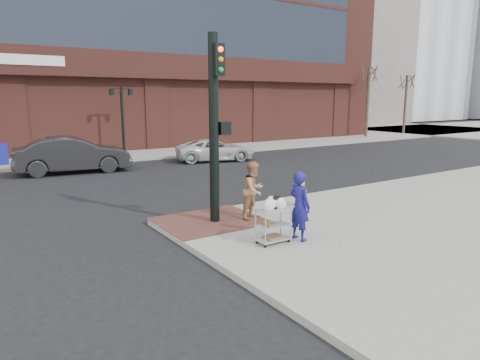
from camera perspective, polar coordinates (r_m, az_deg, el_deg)
ground at (r=11.55m, az=0.81°, el=-6.76°), size 220.00×220.00×0.00m
sidewalk_far at (r=45.29m, az=-8.90°, el=6.38°), size 65.00×36.00×0.15m
brick_curb_ramp at (r=11.94m, az=-4.02°, el=-5.42°), size 2.80×2.40×0.01m
filler_block at (r=66.20m, az=11.50°, el=15.40°), size 14.00×20.00×18.00m
bare_tree_a at (r=39.68m, az=16.88°, el=14.40°), size 1.80×1.80×7.20m
bare_tree_b at (r=44.68m, az=21.43°, el=13.07°), size 1.80×1.80×6.70m
lamp_post at (r=26.43m, az=-15.43°, el=8.56°), size 1.32×0.22×4.00m
traffic_signal_pole at (r=11.43m, az=-3.34°, el=7.50°), size 0.61×0.51×5.00m
woman_blue at (r=10.25m, az=7.95°, el=-3.44°), size 0.45×0.64×1.67m
pedestrian_tan at (r=11.99m, az=1.88°, el=-1.37°), size 0.96×0.86×1.62m
sedan_dark at (r=21.79m, az=-21.37°, el=3.15°), size 5.42×2.51×1.72m
minivan_white at (r=24.27m, az=-3.33°, el=4.01°), size 4.81×3.21×1.23m
utility_cart at (r=10.04m, az=4.46°, el=-5.64°), size 0.80×0.45×1.11m
fire_hydrant at (r=13.65m, az=8.15°, el=-1.62°), size 0.39×0.27×0.83m
newsbox_blue at (r=24.98m, az=-29.05°, el=3.04°), size 0.48×0.44×1.08m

